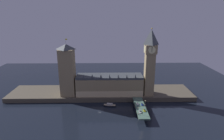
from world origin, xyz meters
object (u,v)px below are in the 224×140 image
Objects in this scene: car_northbound_trail at (140,112)px; pedestrian_near_rail at (139,114)px; pedestrian_mid_walk at (145,105)px; street_lamp_mid at (146,103)px; boat_upstream at (110,105)px; street_lamp_far at (134,97)px; car_southbound_lead at (144,110)px; clock_tower at (150,61)px; car_northbound_lead at (137,104)px; victoria_tower at (67,70)px; car_southbound_trail at (142,104)px; street_lamp_near at (138,110)px.

pedestrian_near_rail reaches higher than car_northbound_trail.
pedestrian_mid_walk is (9.06, 17.27, -0.00)m from pedestrian_near_rail.
street_lamp_mid reaches higher than pedestrian_mid_walk.
boat_upstream is (-28.87, 24.72, -5.59)m from car_northbound_trail.
car_northbound_trail is 26.02m from street_lamp_far.
car_northbound_trail is 1.17× the size of car_southbound_lead.
clock_tower is 57.57m from car_southbound_lead.
car_northbound_lead is 2.39× the size of pedestrian_near_rail.
pedestrian_mid_walk is at bearing -34.43° from car_northbound_lead.
pedestrian_near_rail is (74.51, -50.49, -28.10)m from victoria_tower.
pedestrian_mid_walk is (2.27, -2.44, 0.17)m from car_southbound_trail.
victoria_tower reaches higher than street_lamp_far.
street_lamp_near is 17.72m from street_lamp_mid.
pedestrian_near_rail is (-2.27, -4.91, 0.24)m from car_northbound_trail.
car_southbound_trail is at bearing -56.57° from street_lamp_far.
car_northbound_trail is 38.41m from boat_upstream.
car_northbound_lead is 0.56× the size of street_lamp_near.
victoria_tower is at bearing 157.61° from street_lamp_mid.
street_lamp_far is 27.60m from boat_upstream.
pedestrian_mid_walk is at bearing -47.15° from car_southbound_trail.
car_northbound_lead is 15.41m from car_southbound_lead.
car_southbound_trail is 3.34m from pedestrian_mid_walk.
car_southbound_lead is at bearing -106.21° from clock_tower.
car_southbound_trail is at bearing -20.73° from victoria_tower.
street_lamp_mid is at bearing 59.24° from pedestrian_near_rail.
car_northbound_lead is at bearing -122.34° from clock_tower.
car_southbound_trail is 13.40m from street_lamp_far.
car_northbound_trail is 5.42m from pedestrian_near_rail.
clock_tower is at bearing 41.97° from street_lamp_far.
boat_upstream is at bearing 163.47° from car_southbound_trail.
street_lamp_mid is at bearing -22.39° from victoria_tower.
car_southbound_trail reaches higher than boat_upstream.
car_southbound_lead is 12.52m from car_southbound_trail.
car_northbound_trail is 14.11m from pedestrian_mid_walk.
victoria_tower is 14.74× the size of car_southbound_trail.
clock_tower is at bearing 73.79° from car_southbound_lead.
street_lamp_far is (0.00, 29.44, -0.85)m from street_lamp_near.
boat_upstream is (-26.20, -0.99, -8.63)m from street_lamp_far.
victoria_tower is 80.79m from street_lamp_far.
car_southbound_lead is 0.28× the size of boat_upstream.
victoria_tower is 86.68m from car_northbound_lead.
pedestrian_near_rail is at bearing -109.02° from car_southbound_trail.
clock_tower is 16.37× the size of car_northbound_trail.
victoria_tower is at bearing 146.36° from street_lamp_near.
car_northbound_lead is 1.01× the size of car_southbound_lead.
victoria_tower is 9.23× the size of street_lamp_mid.
boat_upstream is at bearing 165.07° from car_northbound_lead.
pedestrian_near_rail is 0.29× the size of street_lamp_far.
street_lamp_near is at bearing -112.19° from clock_tower.
car_southbound_lead is 10.33m from pedestrian_mid_walk.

